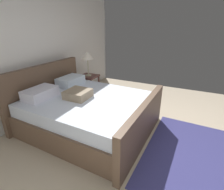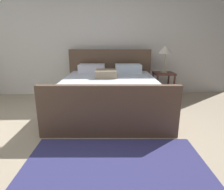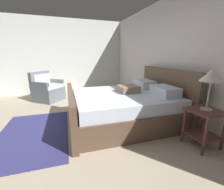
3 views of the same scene
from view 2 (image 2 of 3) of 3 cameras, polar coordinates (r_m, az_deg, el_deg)
ground_plane at (r=2.44m, az=-2.21°, el=-16.21°), size 6.28×5.28×0.02m
wall_back at (r=4.77m, az=-2.68°, el=16.53°), size 6.40×0.12×2.69m
bed at (r=3.63m, az=-0.68°, el=0.79°), size 2.00×2.29×1.11m
nightstand_right at (r=4.56m, az=15.20°, el=4.12°), size 0.44×0.44×0.60m
table_lamp_right at (r=4.48m, az=15.85°, el=12.87°), size 0.31×0.31×0.61m
area_rug at (r=2.13m, az=1.09°, el=-21.01°), size 2.02×1.28×0.01m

